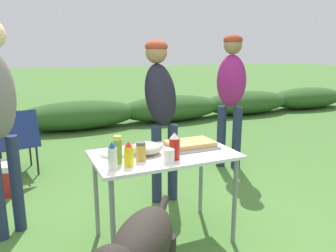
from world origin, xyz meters
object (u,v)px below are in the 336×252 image
Objects in this scene: folding_table at (164,162)px; camp_chair_green_behind_table at (16,139)px; relish_jar at (118,150)px; spice_jar at (141,152)px; food_tray at (190,145)px; mayo_bottle at (112,156)px; mustard_bottle at (129,154)px; standing_person_in_gray_fleece at (160,99)px; mixing_bowl at (147,148)px; standing_person_with_beanie at (231,87)px; ketchup_bottle at (174,147)px; plate_stack at (115,153)px; paper_cup_stack at (169,156)px.

camp_chair_green_behind_table is at bearing 118.57° from folding_table.
spice_jar is at bearing -2.39° from relish_jar.
food_tray is 0.75m from mayo_bottle.
standing_person_in_gray_fleece is (0.63, 0.95, 0.22)m from mustard_bottle.
mixing_bowl is at bearing -178.69° from food_tray.
folding_table is 0.41m from mustard_bottle.
standing_person_with_beanie is at bearing 37.20° from mixing_bowl.
ketchup_bottle is 0.24× the size of camp_chair_green_behind_table.
plate_stack is at bearing -131.03° from standing_person_in_gray_fleece.
mayo_bottle is at bearing -107.76° from plate_stack.
ketchup_bottle is 1.01m from standing_person_in_gray_fleece.
folding_table is 10.92× the size of paper_cup_stack.
standing_person_with_beanie is at bearing 43.94° from paper_cup_stack.
ketchup_bottle is (0.37, -0.28, 0.08)m from plate_stack.
food_tray is 0.40m from paper_cup_stack.
mixing_bowl is 0.28× the size of camp_chair_green_behind_table.
mixing_bowl is 0.14× the size of standing_person_in_gray_fleece.
camp_chair_green_behind_table reaches higher than plate_stack.
mixing_bowl is (0.23, -0.08, 0.03)m from plate_stack.
mayo_bottle reaches higher than mixing_bowl.
paper_cup_stack is at bearing -9.78° from mustard_bottle.
standing_person_in_gray_fleece is (0.42, 0.75, 0.26)m from mixing_bowl.
spice_jar is 2.16m from standing_person_with_beanie.
food_tray is 2.22× the size of mayo_bottle.
mayo_bottle reaches higher than folding_table.
standing_person_with_beanie is at bearing 38.50° from spice_jar.
folding_table is 5.44× the size of ketchup_bottle.
mayo_bottle is at bearing -161.43° from food_tray.
spice_jar reaches higher than paper_cup_stack.
plate_stack is at bearing 132.08° from paper_cup_stack.
folding_table is at bearing -72.02° from camp_chair_green_behind_table.
standing_person_in_gray_fleece is (0.28, 0.95, 0.21)m from ketchup_bottle.
mayo_bottle is 0.12m from mustard_bottle.
food_tray is 0.51× the size of camp_chair_green_behind_table.
paper_cup_stack is 0.36m from relish_jar.
folding_table is 1.95m from standing_person_with_beanie.
relish_jar is at bearing 177.61° from spice_jar.
plate_stack is 1.31× the size of mustard_bottle.
plate_stack is at bearing 142.44° from ketchup_bottle.
mustard_bottle reaches higher than paper_cup_stack.
spice_jar is 0.08× the size of standing_person_in_gray_fleece.
standing_person_with_beanie is (1.81, 1.12, 0.31)m from plate_stack.
food_tray is 1.83× the size of mixing_bowl.
standing_person_with_beanie is at bearing 40.44° from folding_table.
standing_person_in_gray_fleece is (0.65, 0.66, 0.29)m from plate_stack.
mixing_bowl is at bearing 44.83° from mustard_bottle.
mixing_bowl is 0.26m from paper_cup_stack.
mustard_bottle is (-0.20, -0.20, 0.04)m from mixing_bowl.
plate_stack is at bearing 173.12° from food_tray.
relish_jar is 2.24m from camp_chair_green_behind_table.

